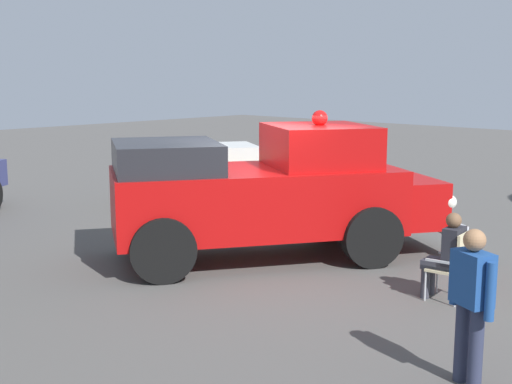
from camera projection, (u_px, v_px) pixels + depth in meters
The scene contains 7 objects.
ground_plane at pixel (267, 259), 11.95m from camera, with size 60.00×60.00×0.00m, color #514F4C.
vintage_fire_truck at pixel (269, 191), 11.89m from camera, with size 6.19×5.02×2.59m.
classic_hot_rod at pixel (230, 173), 17.17m from camera, with size 4.68×3.88×1.46m.
lawn_chair_near_truck at pixel (455, 261), 9.66m from camera, with size 0.56×0.55×1.02m.
lawn_chair_by_car at pixel (228, 192), 15.33m from camera, with size 0.69×0.69×1.02m.
spectator_seated at pixel (447, 253), 9.72m from camera, with size 0.43×0.57×1.29m.
spectator_standing at pixel (471, 297), 6.98m from camera, with size 0.41×0.62×1.68m.
Camera 1 is at (8.55, 7.79, 3.22)m, focal length 47.80 mm.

